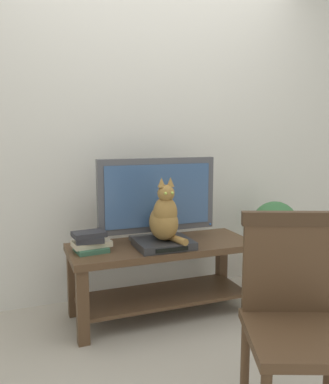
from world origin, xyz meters
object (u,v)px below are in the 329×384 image
object	(u,v)px
tv_stand	(162,265)
tv	(158,199)
media_box	(164,244)
book_stack	(91,242)
cat	(165,217)
potted_plant	(274,241)
wooden_chair	(297,309)

from	to	relation	value
tv_stand	tv	xyz separation A→B (m)	(0.00, 0.09, 0.45)
tv	media_box	distance (m)	0.32
tv_stand	book_stack	size ratio (longest dim) A/B	5.00
media_box	book_stack	size ratio (longest dim) A/B	1.45
cat	potted_plant	world-z (taller)	cat
wooden_chair	media_box	bearing A→B (deg)	98.13
potted_plant	tv_stand	bearing A→B (deg)	-176.67
cat	wooden_chair	size ratio (longest dim) A/B	0.45
tv_stand	potted_plant	bearing A→B (deg)	3.33
cat	book_stack	bearing A→B (deg)	168.41
media_box	potted_plant	world-z (taller)	potted_plant
media_box	tv	bearing A→B (deg)	83.62
wooden_chair	book_stack	world-z (taller)	wooden_chair
tv_stand	wooden_chair	distance (m)	1.23
cat	wooden_chair	bearing A→B (deg)	-81.83
tv_stand	wooden_chair	world-z (taller)	wooden_chair
wooden_chair	cat	bearing A→B (deg)	98.17
tv	wooden_chair	size ratio (longest dim) A/B	0.91
media_box	cat	xyz separation A→B (m)	(0.00, -0.01, 0.18)
book_stack	potted_plant	size ratio (longest dim) A/B	0.34
tv	media_box	size ratio (longest dim) A/B	2.30
book_stack	tv_stand	bearing A→B (deg)	0.27
tv_stand	cat	distance (m)	0.37
media_box	wooden_chair	distance (m)	1.13
media_box	cat	distance (m)	0.18
media_box	wooden_chair	bearing A→B (deg)	-81.87
potted_plant	book_stack	bearing A→B (deg)	-177.70
potted_plant	tv	bearing A→B (deg)	178.24
book_stack	tv	bearing A→B (deg)	10.25
media_box	potted_plant	bearing A→B (deg)	8.12
tv_stand	wooden_chair	size ratio (longest dim) A/B	1.36
tv_stand	book_stack	distance (m)	0.53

